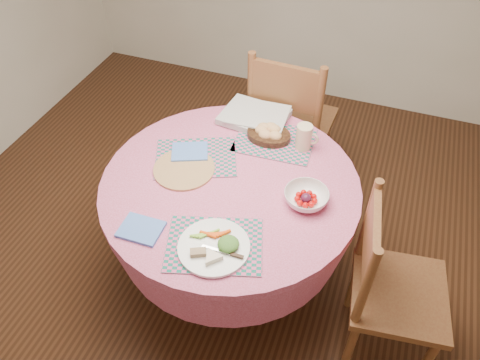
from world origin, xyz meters
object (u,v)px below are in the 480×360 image
Objects in this scene: chair_right at (389,286)px; wicker_trivet at (184,169)px; chair_back at (289,121)px; dining_table at (231,209)px; dinner_plate at (215,247)px; bread_bowl at (269,133)px; fruit_bowl at (306,198)px; latte_mug at (304,137)px.

wicker_trivet is (-1.06, 0.14, 0.26)m from chair_right.
chair_back reaches higher than chair_right.
dining_table is at bearing 87.27° from chair_back.
chair_right is at bearing 19.17° from dinner_plate.
wicker_trivet is 1.30× the size of bread_bowl.
fruit_bowl is at bearing 65.69° from chair_right.
dinner_plate is (0.08, -0.40, 0.21)m from dining_table.
dinner_plate is (0.01, -1.21, 0.22)m from chair_back.
chair_back is at bearing 84.51° from dining_table.
chair_back is (0.08, 0.82, -0.01)m from dining_table.
wicker_trivet is at bearing 179.50° from dining_table.
chair_right is 0.95m from bread_bowl.
fruit_bowl reaches higher than wicker_trivet.
chair_right reaches higher than dining_table.
latte_mug is at bearing 106.26° from fruit_bowl.
dining_table is at bearing 101.90° from dinner_plate.
dining_table is 5.20× the size of fruit_bowl.
dining_table is at bearing 179.25° from fruit_bowl.
chair_back reaches higher than dining_table.
bread_bowl is at bearing 175.46° from latte_mug.
fruit_bowl is at bearing -51.85° from bread_bowl.
dining_table is 9.15× the size of latte_mug.
latte_mug is (-0.55, 0.50, 0.32)m from chair_right.
dining_table is 1.29× the size of chair_right.
dining_table is 0.43m from fruit_bowl.
chair_back is at bearing 109.52° from fruit_bowl.
wicker_trivet is 0.49m from bread_bowl.
dining_table is 4.13× the size of wicker_trivet.
wicker_trivet is at bearing 71.33° from chair_back.
dining_table is 0.46m from dinner_plate.
chair_back reaches higher than fruit_bowl.
bread_bowl is at bearing 48.06° from chair_right.
chair_right is at bearing -9.90° from dining_table.
latte_mug reaches higher than wicker_trivet.
dinner_plate is at bearing 93.01° from chair_back.
dinner_plate is at bearing -126.13° from fruit_bowl.
chair_back is (-0.74, 0.96, 0.05)m from chair_right.
latte_mug is 0.38m from fruit_bowl.
bread_bowl is at bearing 128.15° from fruit_bowl.
wicker_trivet reaches higher than dining_table.
chair_right is 4.17× the size of bread_bowl.
wicker_trivet is at bearing -130.23° from bread_bowl.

